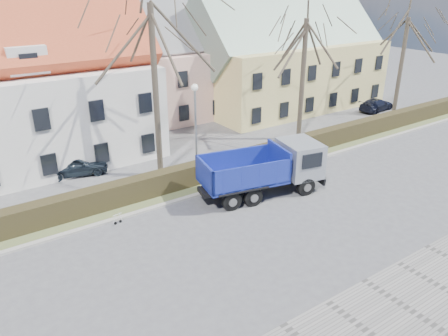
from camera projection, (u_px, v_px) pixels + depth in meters
ground at (270, 221)px, 22.62m from camera, size 120.00×120.00×0.00m
sidewalk_near at (418, 316)px, 16.17m from camera, size 80.00×5.00×0.08m
curb_far at (221, 188)px, 26.07m from camera, size 80.00×0.30×0.12m
grass_strip at (206, 179)px, 27.29m from camera, size 80.00×3.00×0.10m
hedge at (208, 171)px, 26.90m from camera, size 60.00×0.90×1.30m
building_pink at (160, 72)px, 38.24m from camera, size 10.80×8.80×8.00m
building_yellow at (286, 61)px, 42.10m from camera, size 18.80×10.80×8.50m
tree_1 at (155, 76)px, 25.50m from camera, size 9.20×9.20×12.65m
tree_2 at (303, 68)px, 32.05m from camera, size 8.00×8.00×11.00m
tree_3 at (402, 57)px, 38.39m from camera, size 7.60×7.60×10.45m
dump_truck at (258, 171)px, 24.80m from camera, size 7.85×4.22×2.98m
streetlight at (196, 131)px, 26.63m from camera, size 0.47×0.47×5.96m
cart_frame at (114, 220)px, 22.11m from camera, size 0.73×0.49×0.62m
parked_car_a at (75, 165)px, 27.66m from camera, size 4.28×2.53×1.37m
parked_car_b at (376, 105)px, 41.33m from camera, size 4.16×2.01×1.17m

